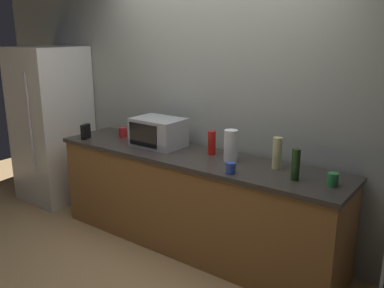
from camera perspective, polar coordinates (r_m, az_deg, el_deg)
ground_plane at (r=3.79m, az=-3.74°, el=-16.07°), size 8.00×8.00×0.00m
back_wall at (r=3.94m, az=3.57°, el=6.20°), size 6.40×0.10×2.70m
counter_run at (r=3.86m, az=-0.00°, el=-7.87°), size 2.84×0.64×0.90m
refrigerator at (r=5.16m, az=-18.67°, el=2.51°), size 0.72×0.73×1.80m
microwave at (r=3.97m, az=-4.67°, el=1.63°), size 0.48×0.35×0.27m
paper_towel_roll at (r=3.51m, az=5.35°, el=-0.23°), size 0.12×0.12×0.27m
cordless_phone at (r=4.38m, az=-14.39°, el=1.66°), size 0.08×0.12×0.15m
bottle_vinegar at (r=3.38m, az=11.61°, el=-1.23°), size 0.07×0.07×0.26m
bottle_wine at (r=3.16m, az=14.04°, el=-2.75°), size 0.06×0.06×0.24m
bottle_hot_sauce at (r=3.69m, az=2.73°, el=0.17°), size 0.07×0.07×0.22m
mug_red at (r=4.36m, az=-9.47°, el=1.59°), size 0.08×0.08×0.10m
mug_green at (r=3.13m, az=18.77°, el=-4.64°), size 0.08×0.08×0.10m
mug_blue at (r=3.23m, az=5.33°, el=-3.31°), size 0.08×0.08×0.09m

